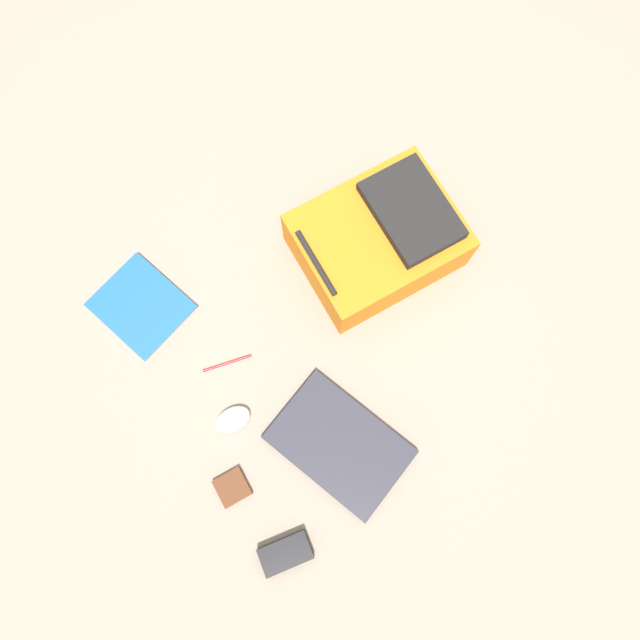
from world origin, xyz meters
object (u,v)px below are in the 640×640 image
(pen_black, at_px, (227,363))
(laptop, at_px, (340,444))
(backpack, at_px, (379,239))
(power_brick, at_px, (286,553))
(earbud_pouch, at_px, (232,487))
(computer_mouse, at_px, (233,420))
(book_manual, at_px, (141,306))

(pen_black, bearing_deg, laptop, -157.67)
(backpack, relative_size, power_brick, 3.36)
(backpack, height_order, earbud_pouch, backpack)
(computer_mouse, distance_m, pen_black, 0.16)
(laptop, relative_size, power_brick, 3.16)
(backpack, distance_m, earbud_pouch, 0.78)
(power_brick, xyz_separation_m, earbud_pouch, (0.22, 0.04, -0.01))
(earbud_pouch, bearing_deg, laptop, -100.58)
(laptop, distance_m, book_manual, 0.68)
(pen_black, xyz_separation_m, earbud_pouch, (-0.30, 0.16, 0.01))
(book_manual, xyz_separation_m, earbud_pouch, (-0.57, 0.03, 0.00))
(backpack, bearing_deg, earbud_pouch, 117.22)
(book_manual, distance_m, computer_mouse, 0.42)
(computer_mouse, bearing_deg, power_brick, 174.78)
(backpack, distance_m, power_brick, 0.87)
(backpack, relative_size, laptop, 1.06)
(pen_black, bearing_deg, computer_mouse, 156.41)
(laptop, height_order, computer_mouse, computer_mouse)
(laptop, distance_m, pen_black, 0.38)
(laptop, distance_m, computer_mouse, 0.30)
(backpack, bearing_deg, computer_mouse, 108.76)
(backpack, bearing_deg, pen_black, 96.08)
(laptop, xyz_separation_m, earbud_pouch, (0.06, 0.30, -0.01))
(backpack, bearing_deg, laptop, 136.52)
(laptop, relative_size, computer_mouse, 4.20)
(computer_mouse, relative_size, earbud_pouch, 1.23)
(backpack, relative_size, computer_mouse, 4.46)
(book_manual, height_order, pen_black, book_manual)
(backpack, distance_m, computer_mouse, 0.64)
(power_brick, distance_m, pen_black, 0.53)
(backpack, height_order, pen_black, backpack)
(backpack, xyz_separation_m, computer_mouse, (-0.20, 0.60, -0.07))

